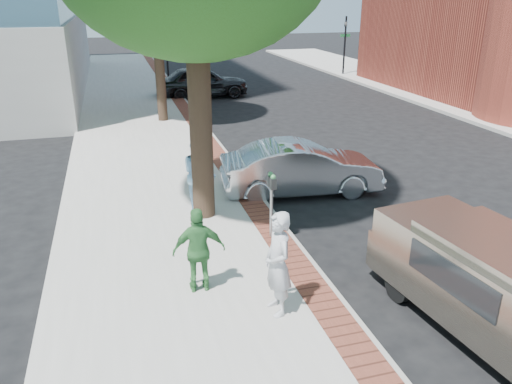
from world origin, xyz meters
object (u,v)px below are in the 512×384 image
object	(u,v)px
bg_car	(202,82)
person_officer	(200,174)
sedan_silver	(301,168)
van	(492,282)
person_green	(199,250)
parking_meter	(272,192)
person_gray	(278,264)

from	to	relation	value
bg_car	person_officer	bearing A→B (deg)	170.28
sedan_silver	bg_car	size ratio (longest dim) A/B	0.90
person_officer	van	distance (m)	6.76
person_green	person_officer	bearing A→B (deg)	-96.44
person_officer	bg_car	world-z (taller)	person_officer
parking_meter	bg_car	bearing A→B (deg)	84.73
parking_meter	van	xyz separation A→B (m)	(2.39, -3.89, -0.31)
person_green	sedan_silver	distance (m)	5.54
person_gray	sedan_silver	bearing A→B (deg)	151.09
person_gray	bg_car	size ratio (longest dim) A/B	0.38
van	sedan_silver	bearing A→B (deg)	89.49
van	person_gray	bearing A→B (deg)	151.91
person_gray	person_green	distance (m)	1.50
parking_meter	bg_car	world-z (taller)	same
person_green	bg_car	bearing A→B (deg)	-96.55
parking_meter	person_gray	size ratio (longest dim) A/B	0.82
person_officer	bg_car	xyz separation A→B (m)	(2.79, 15.18, -0.29)
parking_meter	sedan_silver	size ratio (longest dim) A/B	0.34
person_green	bg_car	distance (m)	18.97
parking_meter	person_gray	xyz separation A→B (m)	(-0.74, -2.66, -0.16)
bg_car	sedan_silver	bearing A→B (deg)	-178.87
parking_meter	person_green	bearing A→B (deg)	-138.21
person_officer	person_green	world-z (taller)	person_officer
sedan_silver	bg_car	bearing A→B (deg)	6.39
person_officer	bg_car	bearing A→B (deg)	-27.91
person_officer	person_green	xyz separation A→B (m)	(-0.63, -3.48, -0.16)
person_green	van	bearing A→B (deg)	156.12
person_gray	person_officer	distance (m)	4.51
person_gray	sedan_silver	size ratio (longest dim) A/B	0.42
person_officer	person_green	distance (m)	3.54
parking_meter	person_gray	world-z (taller)	person_gray
sedan_silver	parking_meter	bearing A→B (deg)	153.20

